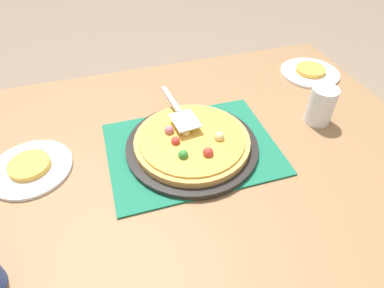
% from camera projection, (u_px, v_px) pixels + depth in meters
% --- Properties ---
extents(ground_plane, '(8.00, 8.00, 0.00)m').
position_uv_depth(ground_plane, '(192.00, 270.00, 1.46)').
color(ground_plane, '#84705B').
extents(dining_table, '(1.40, 1.00, 0.75)m').
position_uv_depth(dining_table, '(192.00, 174.00, 1.02)').
color(dining_table, olive).
rests_on(dining_table, ground_plane).
extents(placemat, '(0.48, 0.36, 0.01)m').
position_uv_depth(placemat, '(192.00, 148.00, 0.95)').
color(placemat, '#196B4C').
rests_on(placemat, dining_table).
extents(pizza_pan, '(0.38, 0.38, 0.01)m').
position_uv_depth(pizza_pan, '(192.00, 146.00, 0.94)').
color(pizza_pan, black).
rests_on(pizza_pan, placemat).
extents(pizza, '(0.33, 0.33, 0.05)m').
position_uv_depth(pizza, '(192.00, 141.00, 0.92)').
color(pizza, tan).
rests_on(pizza, pizza_pan).
extents(plate_near_left, '(0.22, 0.22, 0.01)m').
position_uv_depth(plate_near_left, '(310.00, 73.00, 1.25)').
color(plate_near_left, white).
rests_on(plate_near_left, dining_table).
extents(plate_far_right, '(0.22, 0.22, 0.01)m').
position_uv_depth(plate_far_right, '(31.00, 168.00, 0.88)').
color(plate_far_right, white).
rests_on(plate_far_right, dining_table).
extents(served_slice_left, '(0.11, 0.11, 0.02)m').
position_uv_depth(served_slice_left, '(311.00, 70.00, 1.24)').
color(served_slice_left, gold).
rests_on(served_slice_left, plate_near_left).
extents(served_slice_right, '(0.11, 0.11, 0.02)m').
position_uv_depth(served_slice_right, '(29.00, 165.00, 0.88)').
color(served_slice_right, gold).
rests_on(served_slice_right, plate_far_right).
extents(cup_far, '(0.08, 0.08, 0.12)m').
position_uv_depth(cup_far, '(321.00, 105.00, 1.00)').
color(cup_far, white).
rests_on(cup_far, dining_table).
extents(pizza_server, '(0.08, 0.23, 0.01)m').
position_uv_depth(pizza_server, '(179.00, 111.00, 0.97)').
color(pizza_server, silver).
rests_on(pizza_server, pizza).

